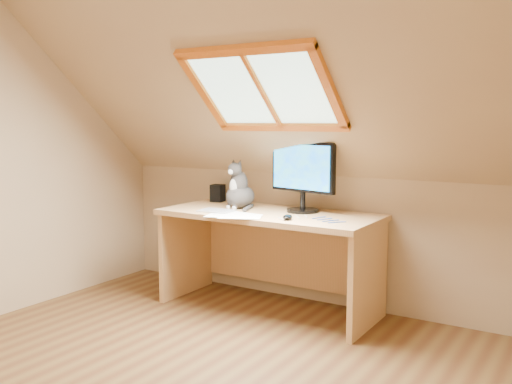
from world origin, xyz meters
The scene contains 9 objects.
room_shell centered at (0.00, -0.09, 1.43)m, with size 3.52×3.52×2.41m.
desk centered at (-0.15, 1.45, 0.52)m, with size 1.63×0.71×0.74m.
monitor centered at (0.06, 1.51, 1.04)m, with size 0.56×0.24×0.52m.
cat centered at (-0.44, 1.43, 0.88)m, with size 0.25×0.28×0.39m.
desk_speaker centered at (-0.80, 1.63, 0.82)m, with size 0.10×0.10×0.14m, color black.
graphics_tablet centered at (-0.49, 1.19, 0.75)m, with size 0.25×0.18×0.01m, color #B2B2B7.
mouse centered at (0.13, 1.16, 0.76)m, with size 0.06×0.11×0.04m, color black.
papers centered at (-0.26, 1.12, 0.75)m, with size 0.35×0.30×0.01m.
cables centered at (0.28, 1.26, 0.75)m, with size 0.51×0.26×0.01m.
Camera 1 is at (1.97, -2.21, 1.41)m, focal length 40.00 mm.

